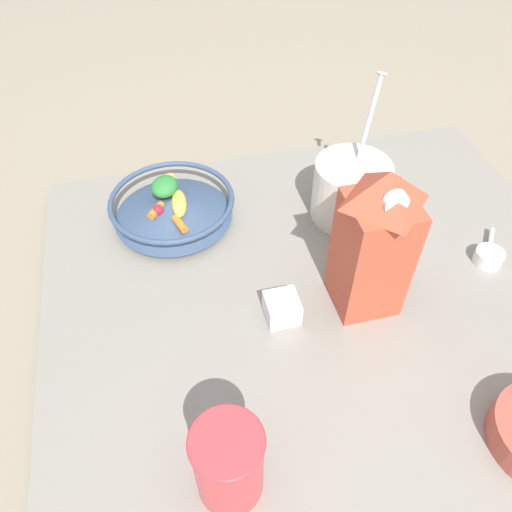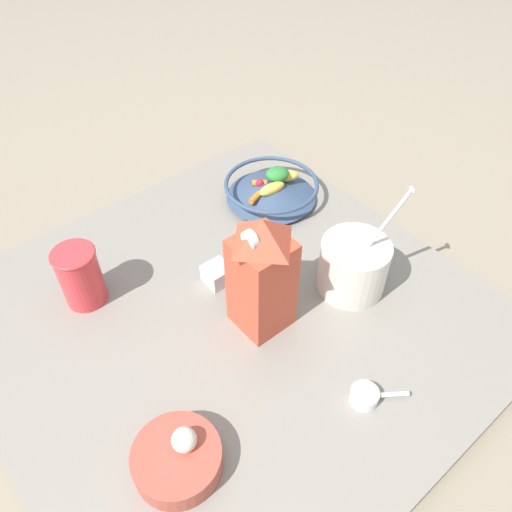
# 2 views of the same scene
# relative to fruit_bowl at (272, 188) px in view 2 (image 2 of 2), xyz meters

# --- Properties ---
(ground_plane) EXTENTS (6.00, 6.00, 0.00)m
(ground_plane) POSITION_rel_fruit_bowl_xyz_m (0.22, -0.29, -0.06)
(ground_plane) COLOR gray
(countertop) EXTENTS (0.90, 0.90, 0.03)m
(countertop) POSITION_rel_fruit_bowl_xyz_m (0.22, -0.29, -0.05)
(countertop) COLOR gray
(countertop) RESTS_ON ground_plane
(fruit_bowl) EXTENTS (0.23, 0.23, 0.07)m
(fruit_bowl) POSITION_rel_fruit_bowl_xyz_m (0.00, 0.00, 0.00)
(fruit_bowl) COLOR #384C6B
(fruit_bowl) RESTS_ON countertop
(milk_carton) EXTENTS (0.09, 0.09, 0.25)m
(milk_carton) POSITION_rel_fruit_bowl_xyz_m (0.27, -0.26, 0.09)
(milk_carton) COLOR #CC4C33
(milk_carton) RESTS_ON countertop
(yogurt_tub) EXTENTS (0.14, 0.14, 0.25)m
(yogurt_tub) POSITION_rel_fruit_bowl_xyz_m (0.32, -0.06, 0.03)
(yogurt_tub) COLOR silver
(yogurt_tub) RESTS_ON countertop
(drinking_cup) EXTENTS (0.08, 0.08, 0.13)m
(drinking_cup) POSITION_rel_fruit_bowl_xyz_m (0.01, -0.49, 0.03)
(drinking_cup) COLOR #DB383D
(drinking_cup) RESTS_ON countertop
(spice_jar) EXTENTS (0.05, 0.05, 0.04)m
(spice_jar) POSITION_rel_fruit_bowl_xyz_m (0.13, -0.26, -0.01)
(spice_jar) COLOR silver
(spice_jar) RESTS_ON countertop
(measuring_scoop) EXTENTS (0.07, 0.09, 0.02)m
(measuring_scoop) POSITION_rel_fruit_bowl_xyz_m (0.51, -0.23, -0.02)
(measuring_scoop) COLOR white
(measuring_scoop) RESTS_ON countertop
(garlic_bowl) EXTENTS (0.14, 0.14, 0.07)m
(garlic_bowl) POSITION_rel_fruit_bowl_xyz_m (0.40, -0.54, -0.01)
(garlic_bowl) COLOR #B24C3D
(garlic_bowl) RESTS_ON countertop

